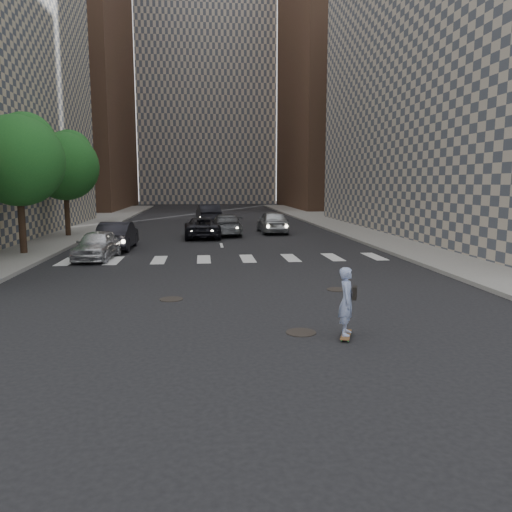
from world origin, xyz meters
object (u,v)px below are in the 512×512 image
at_px(tree_b, 20,157).
at_px(tree_c, 66,163).
at_px(silver_sedan, 97,245).
at_px(traffic_car_e, 208,214).
at_px(traffic_car_d, 273,222).
at_px(traffic_car_c, 202,228).
at_px(traffic_car_a, 118,235).
at_px(skateboarder, 347,301).
at_px(traffic_car_b, 226,225).

height_order(tree_b, tree_c, same).
xyz_separation_m(silver_sedan, traffic_car_e, (5.26, 20.02, 0.16)).
xyz_separation_m(silver_sedan, traffic_car_d, (9.58, 10.98, 0.12)).
bearing_deg(traffic_car_c, traffic_car_d, -154.62).
bearing_deg(traffic_car_a, skateboarder, 116.12).
bearing_deg(tree_c, skateboarder, -62.36).
relative_size(silver_sedan, traffic_car_d, 0.85).
relative_size(traffic_car_a, traffic_car_e, 0.89).
height_order(skateboarder, traffic_car_b, skateboarder).
bearing_deg(silver_sedan, tree_b, 160.44).
xyz_separation_m(tree_b, traffic_car_c, (8.38, 6.86, -4.00)).
xyz_separation_m(tree_b, silver_sedan, (3.66, -1.60, -3.98)).
distance_m(silver_sedan, traffic_car_d, 14.57).
xyz_separation_m(tree_b, traffic_car_e, (8.92, 18.43, -3.83)).
bearing_deg(traffic_car_e, tree_b, 58.60).
height_order(tree_b, traffic_car_b, tree_b).
distance_m(tree_c, traffic_car_e, 14.25).
height_order(silver_sedan, traffic_car_c, silver_sedan).
height_order(traffic_car_b, traffic_car_d, traffic_car_d).
height_order(silver_sedan, traffic_car_d, traffic_car_d).
relative_size(skateboarder, silver_sedan, 0.41).
bearing_deg(skateboarder, tree_b, 150.17).
distance_m(traffic_car_a, traffic_car_d, 11.90).
relative_size(tree_c, traffic_car_b, 1.38).
relative_size(traffic_car_a, traffic_car_c, 0.94).
bearing_deg(traffic_car_a, traffic_car_b, -131.56).
height_order(tree_c, traffic_car_e, tree_c).
relative_size(skateboarder, traffic_car_b, 0.34).
bearing_deg(silver_sedan, traffic_car_c, 64.89).
bearing_deg(traffic_car_e, traffic_car_d, 109.94).
height_order(skateboarder, traffic_car_e, traffic_car_e).
height_order(tree_b, silver_sedan, tree_b).
relative_size(tree_c, traffic_car_c, 1.41).
bearing_deg(traffic_car_d, tree_c, 5.56).
height_order(silver_sedan, traffic_car_a, traffic_car_a).
xyz_separation_m(tree_c, silver_sedan, (3.66, -9.60, -3.98)).
height_order(skateboarder, traffic_car_d, skateboarder).
bearing_deg(tree_b, traffic_car_e, 64.17).
relative_size(tree_b, traffic_car_a, 1.49).
bearing_deg(traffic_car_d, traffic_car_b, 16.69).
bearing_deg(traffic_car_d, skateboarder, 85.58).
relative_size(traffic_car_b, traffic_car_d, 1.05).
distance_m(skateboarder, traffic_car_c, 21.23).
relative_size(traffic_car_d, traffic_car_e, 0.92).
distance_m(traffic_car_b, traffic_car_e, 10.10).
bearing_deg(skateboarder, traffic_car_d, 106.79).
height_order(silver_sedan, traffic_car_e, traffic_car_e).
bearing_deg(traffic_car_b, tree_b, 38.12).
bearing_deg(traffic_car_c, traffic_car_e, -94.75).
relative_size(traffic_car_a, traffic_car_d, 0.96).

